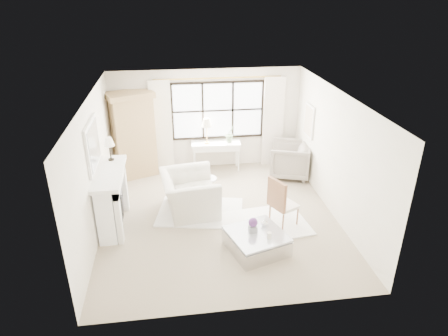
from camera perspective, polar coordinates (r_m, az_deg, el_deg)
The scene contains 32 objects.
floor at distance 8.84m, azimuth -0.60°, elevation -7.03°, with size 5.50×5.50×0.00m, color tan.
ceiling at distance 7.75m, azimuth -0.69°, elevation 10.14°, with size 5.50×5.50×0.00m, color white.
wall_back at distance 10.76m, azimuth -2.50°, elevation 6.92°, with size 5.00×5.00×0.00m, color white.
wall_front at distance 5.83m, azimuth 2.80°, elevation -10.01°, with size 5.00×5.00×0.00m, color beige.
wall_left at distance 8.30m, azimuth -18.03°, elevation -0.01°, with size 5.50×5.50×0.00m, color white.
wall_right at distance 8.84m, azimuth 15.66°, elevation 1.85°, with size 5.50×5.50×0.00m, color white.
window_pane at distance 10.69m, azimuth -0.89°, elevation 8.23°, with size 2.40×0.02×1.50m, color white.
window_frame at distance 10.68m, azimuth -0.89°, elevation 8.22°, with size 2.50×0.04×1.50m, color black, non-canonical shape.
curtain_rod at distance 10.42m, azimuth -0.89°, elevation 12.72°, with size 0.04×0.04×3.30m, color #A68339.
curtain_left at distance 10.66m, azimuth -8.90°, elevation 5.82°, with size 0.55×0.10×2.47m, color white.
curtain_right at distance 11.00m, azimuth 7.00°, elevation 6.54°, with size 0.55×0.10×2.47m, color white.
fireplace at distance 8.57m, azimuth -15.93°, elevation -4.18°, with size 0.58×1.66×1.26m.
mirror_frame at distance 8.11m, azimuth -18.28°, elevation 3.14°, with size 0.05×1.15×0.95m, color white.
mirror_glass at distance 8.10m, azimuth -18.07°, elevation 3.15°, with size 0.02×1.00×0.80m, color silver.
art_frame at distance 10.24m, azimuth 12.06°, elevation 6.61°, with size 0.04×0.62×0.82m, color white.
art_canvas at distance 10.23m, azimuth 11.95°, elevation 6.61°, with size 0.01×0.52×0.72m, color beige.
mantel_lamp at distance 8.66m, azimuth -16.11°, elevation 3.48°, with size 0.22×0.22×0.51m.
armoire at distance 10.54m, azimuth -12.82°, elevation 4.71°, with size 1.30×1.06×2.24m.
console_table at distance 10.82m, azimuth -1.14°, elevation 1.68°, with size 1.32×0.52×0.80m.
console_lamp at distance 10.45m, azimuth -2.50°, elevation 6.40°, with size 0.28×0.28×0.69m.
orchid_plant at distance 10.65m, azimuth 0.86°, elevation 4.90°, with size 0.25×0.20×0.45m, color #59714B.
side_table at distance 9.47m, azimuth -2.26°, elevation -2.40°, with size 0.40×0.40×0.51m.
rug_left at distance 9.01m, azimuth -3.38°, elevation -6.26°, with size 1.86×1.31×0.03m, color white.
rug_right at distance 8.64m, azimuth 5.84°, elevation -7.89°, with size 1.77×1.33×0.03m, color white.
club_armchair at distance 8.89m, azimuth -4.95°, elevation -3.64°, with size 1.35×1.18×0.88m, color beige.
wingback_chair at distance 10.62m, azimuth 9.37°, elevation 1.18°, with size 0.97×1.00×0.91m, color gray.
french_chair at distance 8.52m, azimuth 8.40°, elevation -6.21°, with size 0.65×0.64×1.08m.
coffee_table at distance 7.79m, azimuth 4.64°, elevation -10.44°, with size 1.26×1.26×0.38m.
planter_box at distance 7.68m, azimuth 4.14°, elevation -8.66°, with size 0.15×0.15×0.12m, color gray.
planter_flowers at distance 7.60m, azimuth 4.17°, elevation -7.74°, with size 0.18×0.18×0.18m, color #5B2D70.
pillar_candle at distance 7.53m, azimuth 6.48°, elevation -9.53°, with size 0.09×0.09×0.12m, color silver.
coffee_vase at distance 7.86m, azimuth 5.82°, elevation -7.75°, with size 0.14×0.14×0.15m, color silver.
Camera 1 is at (-0.92, -7.43, 4.69)m, focal length 32.00 mm.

